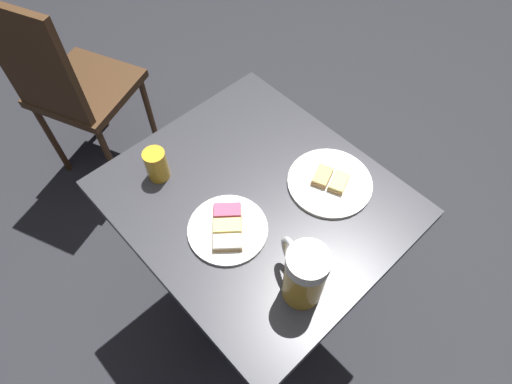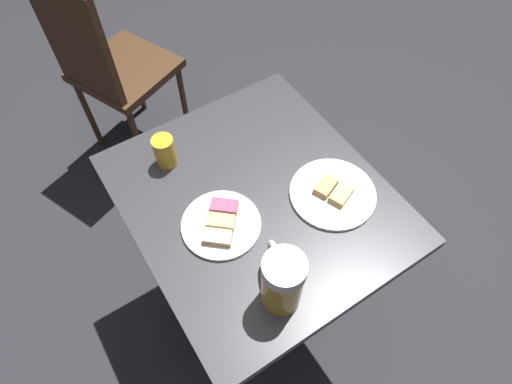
% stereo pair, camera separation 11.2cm
% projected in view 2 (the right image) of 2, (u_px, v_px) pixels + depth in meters
% --- Properties ---
extents(ground_plane, '(6.00, 6.00, 0.00)m').
position_uv_depth(ground_plane, '(256.00, 299.00, 1.78)').
color(ground_plane, '#28282D').
extents(cafe_table, '(0.74, 0.65, 0.76)m').
position_uv_depth(cafe_table, '(256.00, 230.00, 1.29)').
color(cafe_table, black).
rests_on(cafe_table, ground_plane).
extents(plate_near, '(0.20, 0.20, 0.03)m').
position_uv_depth(plate_near, '(221.00, 224.00, 1.08)').
color(plate_near, white).
rests_on(plate_near, cafe_table).
extents(plate_far, '(0.23, 0.23, 0.03)m').
position_uv_depth(plate_far, '(333.00, 193.00, 1.14)').
color(plate_far, white).
rests_on(plate_far, cafe_table).
extents(beer_mug, '(0.15, 0.09, 0.18)m').
position_uv_depth(beer_mug, '(282.00, 280.00, 0.92)').
color(beer_mug, gold).
rests_on(beer_mug, cafe_table).
extents(beer_glass_small, '(0.06, 0.06, 0.09)m').
position_uv_depth(beer_glass_small, '(165.00, 151.00, 1.17)').
color(beer_glass_small, gold).
rests_on(beer_glass_small, cafe_table).
extents(cafe_chair, '(0.50, 0.50, 0.93)m').
position_uv_depth(cafe_chair, '(108.00, 65.00, 1.79)').
color(cafe_chair, '#472D19').
rests_on(cafe_chair, ground_plane).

